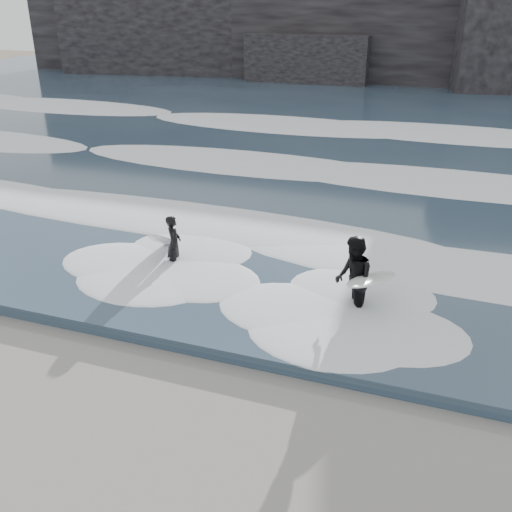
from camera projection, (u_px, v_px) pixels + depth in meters
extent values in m
plane|color=#7C654D|center=(128.00, 461.00, 9.22)|extent=(120.00, 120.00, 0.00)
cube|color=#2F4255|center=(383.00, 118.00, 33.99)|extent=(90.00, 52.00, 0.30)
cube|color=black|center=(418.00, 20.00, 46.53)|extent=(70.00, 9.00, 10.00)
ellipsoid|color=white|center=(288.00, 236.00, 16.76)|extent=(60.00, 3.20, 0.20)
ellipsoid|color=white|center=(338.00, 172.00, 22.75)|extent=(60.00, 4.00, 0.24)
ellipsoid|color=white|center=(373.00, 126.00, 30.44)|extent=(60.00, 4.80, 0.30)
imported|color=black|center=(174.00, 244.00, 15.27)|extent=(0.54, 0.66, 1.57)
ellipsoid|color=white|center=(162.00, 240.00, 15.43)|extent=(1.00, 1.90, 1.13)
imported|color=black|center=(353.00, 279.00, 12.88)|extent=(1.07, 1.19, 2.01)
ellipsoid|color=white|center=(372.00, 279.00, 12.72)|extent=(1.24, 2.16, 0.53)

